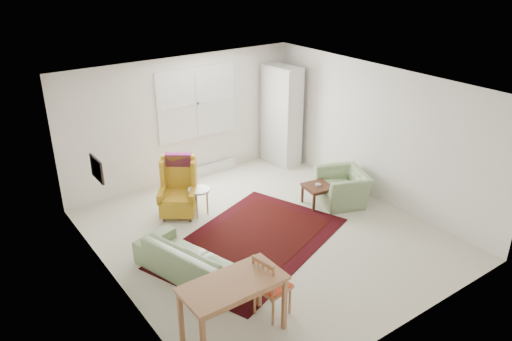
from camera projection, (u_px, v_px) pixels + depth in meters
room at (260, 160)px, 7.94m from camera, size 5.04×5.54×2.51m
rug at (252, 242)px, 8.04m from camera, size 3.57×2.93×0.03m
sofa at (193, 253)px, 7.11m from camera, size 1.20×1.95×0.73m
armchair at (343, 184)px, 9.20m from camera, size 1.09×1.16×0.72m
wingback_chair at (177, 188)px, 8.65m from camera, size 0.89×0.89×1.07m
coffee_table at (317, 195)px, 9.16m from camera, size 0.55×0.55×0.39m
stool at (200, 202)px, 8.78m from camera, size 0.50×0.50×0.52m
cabinet at (282, 116)px, 10.66m from camera, size 0.55×0.90×2.13m
desk at (234, 309)px, 5.97m from camera, size 1.25×0.63×0.79m
desk_chair at (273, 285)px, 6.31m from camera, size 0.46×0.46×0.90m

